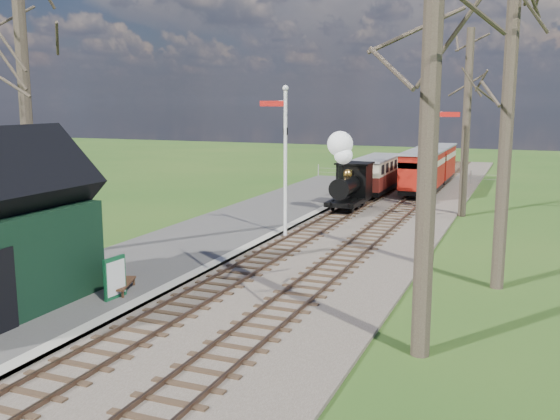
{
  "coord_description": "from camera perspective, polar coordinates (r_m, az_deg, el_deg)",
  "views": [
    {
      "loc": [
        8.55,
        -7.38,
        5.6
      ],
      "look_at": [
        -0.03,
        13.78,
        1.6
      ],
      "focal_mm": 40.0,
      "sensor_mm": 36.0,
      "label": 1
    }
  ],
  "objects": [
    {
      "name": "coping_strip",
      "position": [
        24.14,
        -2.37,
        -3.23
      ],
      "size": [
        0.4,
        44.0,
        0.21
      ],
      "primitive_type": "cube",
      "color": "#B2AD9E",
      "rests_on": "ground"
    },
    {
      "name": "track_far",
      "position": [
        30.48,
        10.46,
        -0.63
      ],
      "size": [
        1.6,
        60.0,
        0.15
      ],
      "color": "brown",
      "rests_on": "ground"
    },
    {
      "name": "red_carriage_b",
      "position": [
        43.06,
        14.07,
        4.16
      ],
      "size": [
        2.05,
        5.08,
        2.16
      ],
      "color": "black",
      "rests_on": "ground"
    },
    {
      "name": "track_near",
      "position": [
        31.09,
        5.76,
        -0.3
      ],
      "size": [
        1.6,
        60.0,
        0.15
      ],
      "color": "brown",
      "rests_on": "ground"
    },
    {
      "name": "semaphore_near",
      "position": [
        25.25,
        0.35,
        5.44
      ],
      "size": [
        1.22,
        0.24,
        6.22
      ],
      "color": "silver",
      "rests_on": "ground"
    },
    {
      "name": "bench",
      "position": [
        18.57,
        -14.47,
        -6.09
      ],
      "size": [
        0.87,
        1.45,
        0.8
      ],
      "color": "#412717",
      "rests_on": "platform"
    },
    {
      "name": "platform",
      "position": [
        25.16,
        -7.15,
        -2.77
      ],
      "size": [
        5.0,
        44.0,
        0.2
      ],
      "primitive_type": "cube",
      "color": "#474442",
      "rests_on": "ground"
    },
    {
      "name": "semaphore_far",
      "position": [
        29.76,
        14.01,
        5.31
      ],
      "size": [
        1.22,
        0.24,
        5.72
      ],
      "color": "silver",
      "rests_on": "ground"
    },
    {
      "name": "fence_line",
      "position": [
        44.45,
        11.26,
        3.22
      ],
      "size": [
        12.6,
        0.08,
        1.0
      ],
      "color": "slate",
      "rests_on": "ground"
    },
    {
      "name": "ballast_bed",
      "position": [
        30.77,
        8.09,
        -0.56
      ],
      "size": [
        8.0,
        60.0,
        0.1
      ],
      "primitive_type": "cube",
      "color": "brown",
      "rests_on": "ground"
    },
    {
      "name": "bare_trees",
      "position": [
        18.92,
        -0.36,
        8.75
      ],
      "size": [
        15.51,
        22.39,
        12.0
      ],
      "color": "#382D23",
      "rests_on": "ground"
    },
    {
      "name": "coach",
      "position": [
        37.6,
        8.81,
        3.36
      ],
      "size": [
        1.86,
        6.36,
        1.95
      ],
      "color": "black",
      "rests_on": "ground"
    },
    {
      "name": "person",
      "position": [
        16.87,
        -22.68,
        -7.06
      ],
      "size": [
        0.41,
        0.55,
        1.39
      ],
      "primitive_type": "imported",
      "rotation": [
        0.0,
        0.0,
        1.4
      ],
      "color": "#1B2031",
      "rests_on": "platform"
    },
    {
      "name": "distant_hills",
      "position": [
        75.34,
        15.8,
        -7.27
      ],
      "size": [
        114.4,
        48.0,
        22.02
      ],
      "color": "#385B23",
      "rests_on": "ground"
    },
    {
      "name": "locomotive",
      "position": [
        31.72,
        6.27,
        3.1
      ],
      "size": [
        1.59,
        3.71,
        3.98
      ],
      "color": "black",
      "rests_on": "ground"
    },
    {
      "name": "red_carriage_a",
      "position": [
        37.65,
        12.88,
        3.42
      ],
      "size": [
        2.05,
        5.08,
        2.16
      ],
      "color": "black",
      "rests_on": "ground"
    },
    {
      "name": "sign_board",
      "position": [
        17.91,
        -14.85,
        -6.0
      ],
      "size": [
        0.18,
        0.8,
        1.17
      ],
      "color": "#0F4727",
      "rests_on": "platform"
    }
  ]
}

